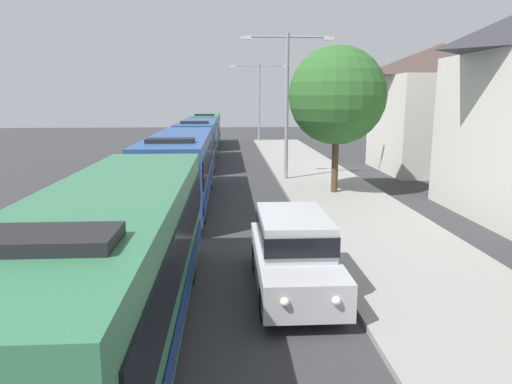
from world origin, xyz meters
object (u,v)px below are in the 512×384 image
at_px(bus_lead, 115,261).
at_px(streetlamp_far, 259,94).
at_px(bus_fourth_in_line, 206,129).
at_px(white_suv, 293,249).
at_px(bus_second_in_line, 181,166).
at_px(streetlamp_mid, 287,92).
at_px(bus_middle, 198,140).
at_px(roadside_tree, 337,96).

xyz_separation_m(bus_lead, streetlamp_far, (5.40, 41.99, 3.37)).
relative_size(bus_fourth_in_line, white_suv, 2.18).
bearing_deg(bus_second_in_line, bus_lead, -90.00).
bearing_deg(streetlamp_far, streetlamp_mid, -90.00).
bearing_deg(white_suv, bus_fourth_in_line, 95.87).
bearing_deg(white_suv, bus_middle, 99.09).
height_order(bus_middle, streetlamp_far, streetlamp_far).
distance_m(bus_second_in_line, roadside_tree, 8.03).
bearing_deg(streetlamp_far, bus_middle, -108.25).
bearing_deg(bus_lead, white_suv, 33.98).
xyz_separation_m(white_suv, roadside_tree, (3.58, 11.50, 3.73)).
bearing_deg(bus_lead, bus_fourth_in_line, 90.00).
relative_size(bus_lead, bus_second_in_line, 0.96).
bearing_deg(bus_fourth_in_line, bus_lead, -90.00).
relative_size(bus_lead, white_suv, 2.25).
bearing_deg(streetlamp_mid, bus_fourth_in_line, 104.82).
bearing_deg(bus_second_in_line, streetlamp_mid, 45.42).
bearing_deg(bus_lead, bus_middle, 90.00).
relative_size(white_suv, roadside_tree, 0.72).
bearing_deg(white_suv, streetlamp_mid, 83.77).
height_order(streetlamp_mid, streetlamp_far, streetlamp_far).
bearing_deg(bus_second_in_line, roadside_tree, 10.97).
distance_m(bus_second_in_line, streetlamp_far, 30.09).
xyz_separation_m(bus_middle, streetlamp_far, (5.40, 16.37, 3.37)).
relative_size(bus_second_in_line, bus_middle, 1.00).
xyz_separation_m(bus_fourth_in_line, streetlamp_mid, (5.40, -20.40, 3.29)).
xyz_separation_m(white_suv, streetlamp_mid, (1.70, 15.56, 3.95)).
height_order(bus_fourth_in_line, streetlamp_far, streetlamp_far).
bearing_deg(bus_middle, roadside_tree, -57.95).
height_order(white_suv, roadside_tree, roadside_tree).
xyz_separation_m(streetlamp_far, roadside_tree, (1.88, -28.00, -0.29)).
xyz_separation_m(bus_lead, bus_second_in_line, (0.00, 12.58, 0.00)).
distance_m(bus_middle, roadside_tree, 14.06).
distance_m(bus_fourth_in_line, white_suv, 36.16).
xyz_separation_m(bus_lead, streetlamp_mid, (5.40, 18.06, 3.29)).
xyz_separation_m(bus_middle, white_suv, (3.70, -23.12, -0.66)).
height_order(bus_fourth_in_line, streetlamp_mid, streetlamp_mid).
relative_size(bus_middle, roadside_tree, 1.67).
xyz_separation_m(bus_middle, bus_fourth_in_line, (-0.00, 12.84, -0.00)).
xyz_separation_m(streetlamp_mid, streetlamp_far, (0.00, 23.93, 0.08)).
xyz_separation_m(bus_lead, bus_middle, (0.00, 25.62, 0.00)).
relative_size(bus_middle, bus_fourth_in_line, 1.07).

